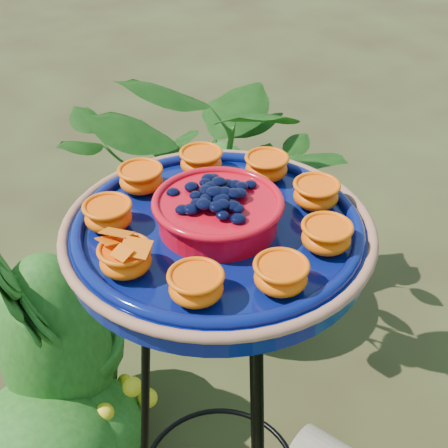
# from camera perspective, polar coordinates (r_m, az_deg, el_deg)

# --- Properties ---
(tripod_stand) EXTENTS (0.43, 0.43, 0.92)m
(tripod_stand) POSITION_cam_1_polar(r_m,az_deg,el_deg) (1.25, -0.44, -15.69)
(tripod_stand) COLOR black
(tripod_stand) RESTS_ON ground
(feeder_dish) EXTENTS (0.60, 0.60, 0.11)m
(feeder_dish) POSITION_cam_1_polar(r_m,az_deg,el_deg) (0.97, -0.55, -0.32)
(feeder_dish) COLOR #071052
(feeder_dish) RESTS_ON tripod_stand
(shrub_back_left) EXTENTS (1.06, 0.99, 0.97)m
(shrub_back_left) POSITION_cam_1_polar(r_m,az_deg,el_deg) (1.96, -0.19, 2.82)
(shrub_back_left) COLOR #1B4913
(shrub_back_left) RESTS_ON ground
(shrub_front_left) EXTENTS (0.53, 0.53, 0.75)m
(shrub_front_left) POSITION_cam_1_polar(r_m,az_deg,el_deg) (1.68, -15.29, -9.84)
(shrub_front_left) COLOR #1B4913
(shrub_front_left) RESTS_ON ground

